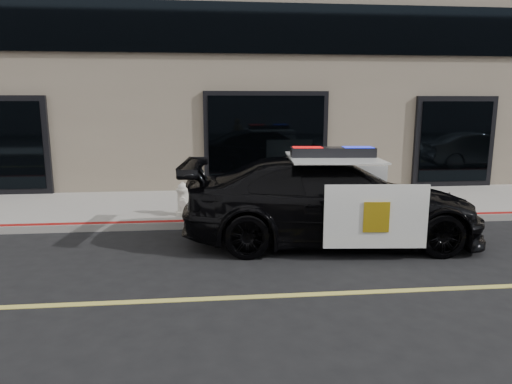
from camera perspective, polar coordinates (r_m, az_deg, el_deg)
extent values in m
plane|color=black|center=(6.72, 17.52, -11.72)|extent=(120.00, 120.00, 0.00)
cube|color=gray|center=(11.48, 7.25, -1.48)|extent=(60.00, 3.50, 0.15)
imported|color=black|center=(8.49, 9.36, -1.07)|extent=(3.13, 5.78, 1.57)
cube|color=white|center=(7.54, 14.76, -3.01)|extent=(1.67, 0.18, 1.04)
cube|color=white|center=(9.68, 11.25, 0.19)|extent=(1.67, 0.18, 1.04)
cube|color=white|center=(8.36, 9.53, 4.28)|extent=(1.72, 2.01, 0.03)
cube|color=gold|center=(7.51, 14.83, -3.07)|extent=(0.42, 0.05, 0.50)
cube|color=black|center=(8.35, 9.55, 4.90)|extent=(1.53, 0.52, 0.18)
cube|color=red|center=(8.28, 6.43, 5.03)|extent=(0.55, 0.38, 0.17)
cube|color=#0C19CC|center=(8.45, 12.62, 4.94)|extent=(0.55, 0.38, 0.17)
cylinder|color=beige|center=(10.10, -9.08, -2.60)|extent=(0.33, 0.33, 0.07)
cylinder|color=beige|center=(10.05, -9.12, -1.14)|extent=(0.24, 0.24, 0.45)
cylinder|color=beige|center=(10.00, -9.16, 0.23)|extent=(0.28, 0.28, 0.05)
sphere|color=beige|center=(9.99, -9.17, 0.53)|extent=(0.21, 0.21, 0.21)
cylinder|color=beige|center=(9.97, -9.19, 1.05)|extent=(0.06, 0.06, 0.06)
cylinder|color=beige|center=(10.18, -9.08, -0.61)|extent=(0.12, 0.11, 0.12)
cylinder|color=beige|center=(9.88, -9.18, -0.97)|extent=(0.12, 0.11, 0.12)
cylinder|color=beige|center=(9.87, -9.18, -1.36)|extent=(0.15, 0.13, 0.15)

